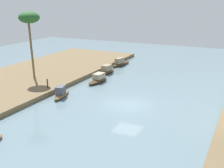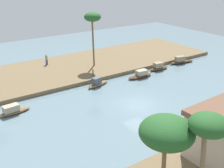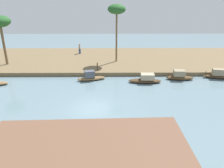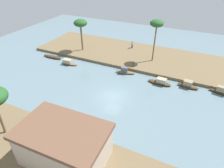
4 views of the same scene
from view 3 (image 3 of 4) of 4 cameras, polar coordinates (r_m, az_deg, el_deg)
river_water at (r=21.51m, az=-4.40°, el=-5.99°), size 74.04×74.04×0.00m
riverbank_left at (r=34.95m, az=-2.91°, el=5.90°), size 44.83×12.63×0.49m
sampan_upstream_small at (r=31.13m, az=25.07°, el=1.96°), size 4.47×1.61×1.20m
sampan_with_tall_canopy at (r=27.28m, az=8.24°, el=1.12°), size 3.83×1.31×1.06m
sampan_midstream at (r=27.80m, az=-5.21°, el=1.74°), size 3.50×1.69×1.19m
sampan_with_red_awning at (r=29.03m, az=16.22°, el=1.88°), size 3.30×1.24×1.17m
person_on_near_bank at (r=37.69m, az=-7.91°, el=8.47°), size 0.34×0.40×1.60m
mooring_post at (r=29.66m, az=-3.60°, el=4.28°), size 0.14×0.14×0.96m
palm_tree_left_near at (r=32.27m, az=1.15°, el=17.52°), size 2.40×2.40×7.77m
palm_tree_left_far at (r=34.08m, az=-25.73°, el=13.38°), size 2.73×2.73×6.49m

